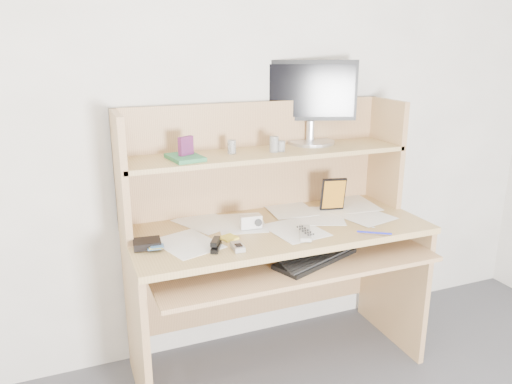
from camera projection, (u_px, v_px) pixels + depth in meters
name	position (u px, v px, depth m)	size (l,w,h in m)	color
back_wall	(253.00, 111.00, 2.49)	(3.60, 0.04, 2.50)	white
desk	(271.00, 231.00, 2.43)	(1.40, 0.70, 1.30)	tan
paper_clutter	(278.00, 226.00, 2.35)	(1.32, 0.54, 0.01)	white
keyboard	(315.00, 258.00, 2.21)	(0.44, 0.29, 0.03)	black
tv_remote	(305.00, 233.00, 2.22)	(0.05, 0.17, 0.02)	#AAAAA5
flip_phone	(238.00, 246.00, 2.08)	(0.04, 0.08, 0.02)	#A4A4A6
stapler	(216.00, 244.00, 2.08)	(0.03, 0.12, 0.04)	black
wallet	(147.00, 244.00, 2.09)	(0.11, 0.09, 0.03)	black
sticky_note_pad	(229.00, 238.00, 2.20)	(0.07, 0.07, 0.01)	#FFEA43
digital_camera	(251.00, 222.00, 2.30)	(0.10, 0.04, 0.06)	silver
game_case	(333.00, 194.00, 2.52)	(0.12, 0.01, 0.17)	black
blue_pen	(374.00, 233.00, 2.24)	(0.01, 0.01, 0.15)	#171BAF
card_box	(186.00, 148.00, 2.21)	(0.07, 0.02, 0.10)	#A2151B
shelf_book	(185.00, 157.00, 2.21)	(0.13, 0.18, 0.02)	#34824E
chip_stack_a	(274.00, 144.00, 2.43)	(0.04, 0.04, 0.05)	black
chip_stack_b	(232.00, 147.00, 2.33)	(0.04, 0.04, 0.06)	white
chip_stack_c	(281.00, 146.00, 2.37)	(0.04, 0.04, 0.05)	black
chip_stack_d	(274.00, 144.00, 2.35)	(0.04, 0.04, 0.07)	white
monitor	(310.00, 99.00, 2.52)	(0.46, 0.24, 0.42)	silver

